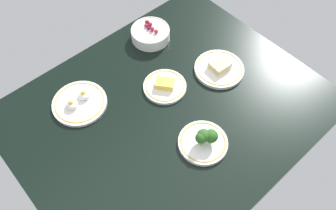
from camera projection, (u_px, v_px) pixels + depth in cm
name	position (u px, v px, depth cm)	size (l,w,h in cm)	color
dining_table	(168.00, 111.00, 140.41)	(120.18, 97.90, 4.00)	black
plate_sandwich	(219.00, 68.00, 148.83)	(21.44, 21.44, 4.68)	white
plate_cheese	(165.00, 86.00, 143.62)	(18.04, 18.04, 4.03)	white
bowl_berries	(150.00, 34.00, 158.31)	(17.75, 17.75, 7.26)	white
plate_broccoli	(204.00, 140.00, 127.48)	(18.72, 18.72, 8.40)	white
plate_eggs	(79.00, 102.00, 138.90)	(22.07, 22.07, 4.97)	white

